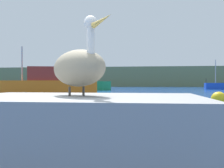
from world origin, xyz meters
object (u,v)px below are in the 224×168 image
fishing_boat_green (84,82)px  mooring_buoy (219,99)px  pelican (79,67)px  fishing_boat_orange (49,85)px

fishing_boat_green → mooring_buoy: 28.20m
pelican → fishing_boat_green: bearing=156.9°
pelican → mooring_buoy: 9.69m
mooring_buoy → pelican: bearing=-113.3°
fishing_boat_orange → mooring_buoy: (11.46, -10.15, -0.54)m
fishing_boat_orange → fishing_boat_green: size_ratio=1.06×
fishing_boat_orange → mooring_buoy: bearing=122.8°
pelican → mooring_buoy: pelican is taller
pelican → fishing_boat_orange: bearing=165.1°
pelican → fishing_boat_green: size_ratio=0.16×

